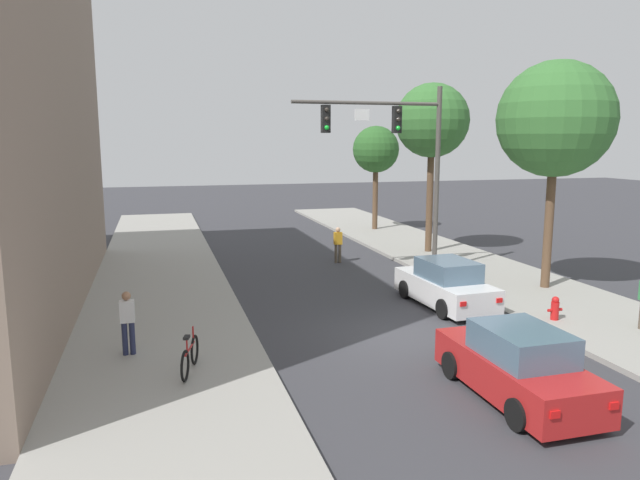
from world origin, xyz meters
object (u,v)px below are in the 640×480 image
object	(u,v)px
street_tree_nearest	(556,120)
street_tree_third	(376,150)
car_lead_white	(446,285)
street_tree_second	(432,121)
traffic_signal_mast	(399,145)
pedestrian_sidewalk_left_walker	(128,320)
car_following_red	(517,366)
pedestrian_crossing_road	(338,243)
fire_hydrant	(555,308)
bicycle_leaning	(190,356)

from	to	relation	value
street_tree_nearest	street_tree_third	world-z (taller)	street_tree_nearest
car_lead_white	street_tree_second	bearing A→B (deg)	67.43
traffic_signal_mast	pedestrian_sidewalk_left_walker	bearing A→B (deg)	-145.92
car_lead_white	street_tree_nearest	xyz separation A→B (m)	(4.53, 0.84, 5.51)
car_following_red	pedestrian_crossing_road	bearing A→B (deg)	87.67
pedestrian_sidewalk_left_walker	pedestrian_crossing_road	distance (m)	13.35
car_following_red	street_tree_nearest	distance (m)	11.50
fire_hydrant	street_tree_third	bearing A→B (deg)	85.55
car_lead_white	street_tree_nearest	distance (m)	7.18
car_lead_white	car_following_red	size ratio (longest dim) A/B	1.02
bicycle_leaning	street_tree_third	distance (m)	24.08
pedestrian_sidewalk_left_walker	street_tree_second	xyz separation A→B (m)	(13.62, 10.88, 5.36)
pedestrian_sidewalk_left_walker	pedestrian_crossing_road	size ratio (longest dim) A/B	1.00
pedestrian_sidewalk_left_walker	bicycle_leaning	distance (m)	2.21
car_lead_white	car_following_red	world-z (taller)	same
pedestrian_crossing_road	bicycle_leaning	distance (m)	13.82
traffic_signal_mast	pedestrian_sidewalk_left_walker	world-z (taller)	traffic_signal_mast
street_tree_second	street_tree_nearest	bearing A→B (deg)	-82.90
traffic_signal_mast	street_tree_second	distance (m)	5.33
bicycle_leaning	street_tree_second	xyz separation A→B (m)	(12.20, 12.49, 5.88)
traffic_signal_mast	pedestrian_sidewalk_left_walker	xyz separation A→B (m)	(-10.23, -6.92, -4.26)
traffic_signal_mast	street_tree_nearest	world-z (taller)	street_tree_nearest
bicycle_leaning	street_tree_third	world-z (taller)	street_tree_third
fire_hydrant	car_lead_white	bearing A→B (deg)	129.43
pedestrian_sidewalk_left_walker	car_lead_white	bearing A→B (deg)	12.94
fire_hydrant	street_tree_third	xyz separation A→B (m)	(1.48, 18.99, 4.45)
car_lead_white	pedestrian_sidewalk_left_walker	distance (m)	10.32
pedestrian_sidewalk_left_walker	street_tree_nearest	distance (m)	15.79
car_lead_white	pedestrian_crossing_road	distance (m)	7.92
fire_hydrant	pedestrian_sidewalk_left_walker	bearing A→B (deg)	178.10
car_lead_white	street_tree_third	distance (m)	17.22
street_tree_third	street_tree_second	bearing A→B (deg)	-91.12
street_tree_second	pedestrian_sidewalk_left_walker	bearing A→B (deg)	-141.38
traffic_signal_mast	pedestrian_crossing_road	xyz separation A→B (m)	(-1.51, 3.19, -4.41)
traffic_signal_mast	fire_hydrant	xyz separation A→B (m)	(2.06, -7.33, -4.82)
street_tree_second	fire_hydrant	bearing A→B (deg)	-96.71
pedestrian_crossing_road	street_tree_second	bearing A→B (deg)	8.95
bicycle_leaning	street_tree_second	bearing A→B (deg)	45.68
pedestrian_crossing_road	car_following_red	bearing A→B (deg)	-92.33
fire_hydrant	street_tree_third	size ratio (longest dim) A/B	0.12
traffic_signal_mast	street_tree_third	distance (m)	12.19
pedestrian_crossing_road	street_tree_nearest	size ratio (longest dim) A/B	0.20
street_tree_third	pedestrian_sidewalk_left_walker	bearing A→B (deg)	-126.54
car_following_red	street_tree_third	distance (m)	24.23
car_following_red	street_tree_third	world-z (taller)	street_tree_third
pedestrian_sidewalk_left_walker	street_tree_third	bearing A→B (deg)	53.46
pedestrian_crossing_road	street_tree_nearest	world-z (taller)	street_tree_nearest
car_lead_white	bicycle_leaning	world-z (taller)	car_lead_white
street_tree_third	traffic_signal_mast	bearing A→B (deg)	-106.90
pedestrian_crossing_road	street_tree_nearest	xyz separation A→B (m)	(5.86, -6.96, 5.32)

